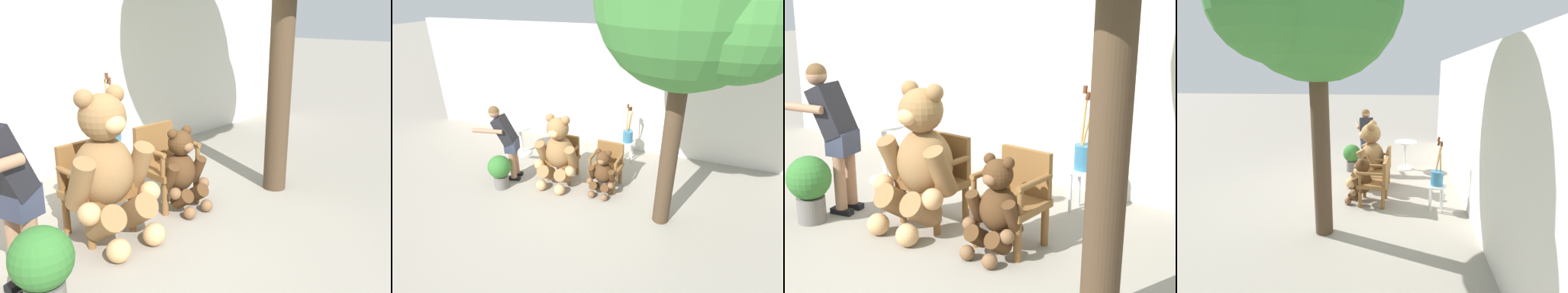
% 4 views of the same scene
% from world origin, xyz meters
% --- Properties ---
extents(ground_plane, '(60.00, 60.00, 0.00)m').
position_xyz_m(ground_plane, '(0.00, 0.00, 0.00)').
color(ground_plane, gray).
extents(back_wall, '(10.00, 0.16, 2.80)m').
position_xyz_m(back_wall, '(0.00, 2.40, 1.40)').
color(back_wall, silver).
rests_on(back_wall, ground).
extents(wooden_chair_left, '(0.58, 0.54, 0.86)m').
position_xyz_m(wooden_chair_left, '(-0.46, 0.69, 0.46)').
color(wooden_chair_left, brown).
rests_on(wooden_chair_left, ground).
extents(wooden_chair_right, '(0.58, 0.54, 0.86)m').
position_xyz_m(wooden_chair_right, '(0.46, 0.69, 0.46)').
color(wooden_chair_right, brown).
rests_on(wooden_chair_right, ground).
extents(teddy_bear_large, '(0.85, 0.81, 1.42)m').
position_xyz_m(teddy_bear_large, '(-0.46, 0.44, 0.70)').
color(teddy_bear_large, olive).
rests_on(teddy_bear_large, ground).
extents(teddy_bear_small, '(0.54, 0.52, 0.90)m').
position_xyz_m(teddy_bear_small, '(0.46, 0.40, 0.44)').
color(teddy_bear_small, '#4C3019').
rests_on(teddy_bear_small, ground).
extents(person_visitor, '(0.73, 0.60, 1.54)m').
position_xyz_m(person_visitor, '(-1.47, 0.25, 0.92)').
color(person_visitor, black).
rests_on(person_visitor, ground).
extents(white_stool, '(0.34, 0.34, 0.46)m').
position_xyz_m(white_stool, '(0.60, 1.78, 0.36)').
color(white_stool, silver).
rests_on(white_stool, ground).
extents(brush_bucket, '(0.22, 0.22, 0.87)m').
position_xyz_m(brush_bucket, '(0.59, 1.78, 0.63)').
color(brush_bucket, teal).
rests_on(brush_bucket, white_stool).
extents(round_side_table, '(0.56, 0.56, 0.72)m').
position_xyz_m(round_side_table, '(-1.77, 1.21, 0.45)').
color(round_side_table, white).
rests_on(round_side_table, ground).
extents(potted_plant, '(0.44, 0.44, 0.68)m').
position_xyz_m(potted_plant, '(-1.44, -0.11, 0.40)').
color(potted_plant, slate).
rests_on(potted_plant, ground).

